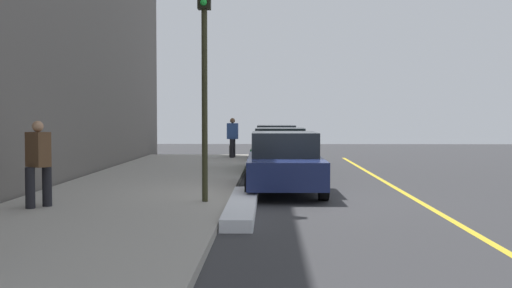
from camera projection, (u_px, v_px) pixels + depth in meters
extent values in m
plane|color=#333335|center=(276.00, 197.00, 14.97)|extent=(56.00, 56.00, 0.00)
cube|color=#A39E93|center=(136.00, 194.00, 15.04)|extent=(28.00, 4.60, 0.15)
cube|color=gold|center=(412.00, 198.00, 14.90)|extent=(28.00, 0.14, 0.01)
cube|color=white|center=(242.00, 206.00, 12.83)|extent=(4.92, 0.56, 0.22)
cylinder|color=black|center=(298.00, 155.00, 25.58)|extent=(0.64, 0.22, 0.64)
cylinder|color=black|center=(256.00, 155.00, 25.62)|extent=(0.64, 0.22, 0.64)
cylinder|color=black|center=(295.00, 152.00, 28.34)|extent=(0.64, 0.22, 0.64)
cylinder|color=black|center=(257.00, 151.00, 28.38)|extent=(0.64, 0.22, 0.64)
cube|color=white|center=(276.00, 147.00, 26.97)|extent=(4.45, 1.80, 0.64)
cube|color=black|center=(276.00, 132.00, 27.16)|extent=(2.32, 1.60, 0.60)
cylinder|color=black|center=(307.00, 167.00, 19.67)|extent=(0.64, 0.23, 0.64)
cylinder|color=black|center=(253.00, 167.00, 19.73)|extent=(0.64, 0.23, 0.64)
cylinder|color=black|center=(304.00, 161.00, 22.34)|extent=(0.64, 0.23, 0.64)
cylinder|color=black|center=(256.00, 161.00, 22.41)|extent=(0.64, 0.23, 0.64)
cube|color=#1E512D|center=(280.00, 156.00, 21.02)|extent=(4.36, 1.87, 0.64)
cube|color=black|center=(280.00, 137.00, 21.21)|extent=(2.28, 1.64, 0.60)
cylinder|color=black|center=(324.00, 186.00, 14.43)|extent=(0.64, 0.23, 0.64)
cylinder|color=black|center=(250.00, 186.00, 14.44)|extent=(0.64, 0.23, 0.64)
cylinder|color=black|center=(314.00, 175.00, 17.12)|extent=(0.64, 0.23, 0.64)
cylinder|color=black|center=(251.00, 175.00, 17.14)|extent=(0.64, 0.23, 0.64)
cube|color=navy|center=(284.00, 169.00, 15.77)|extent=(4.37, 1.86, 0.64)
cube|color=black|center=(284.00, 144.00, 15.96)|extent=(2.28, 1.63, 0.60)
cylinder|color=black|center=(232.00, 148.00, 26.73)|extent=(0.18, 0.18, 0.78)
cylinder|color=black|center=(233.00, 148.00, 27.10)|extent=(0.18, 0.18, 0.78)
cube|color=#335193|center=(233.00, 131.00, 26.88)|extent=(0.33, 0.48, 0.67)
sphere|color=brown|center=(233.00, 121.00, 26.86)|extent=(0.22, 0.22, 0.22)
cylinder|color=black|center=(30.00, 188.00, 12.15)|extent=(0.18, 0.18, 0.79)
cylinder|color=black|center=(47.00, 186.00, 12.44)|extent=(0.18, 0.18, 0.79)
cube|color=brown|center=(38.00, 149.00, 12.26)|extent=(0.50, 0.53, 0.67)
sphere|color=tan|center=(38.00, 126.00, 12.24)|extent=(0.22, 0.22, 0.22)
cylinder|color=#2D2D19|center=(205.00, 106.00, 13.07)|extent=(0.12, 0.12, 3.94)
sphere|color=green|center=(203.00, 2.00, 12.82)|extent=(0.14, 0.14, 0.14)
cube|color=black|center=(232.00, 151.00, 27.46)|extent=(0.34, 0.22, 0.48)
cylinder|color=#4C4C4C|center=(232.00, 141.00, 27.44)|extent=(0.03, 0.03, 0.36)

